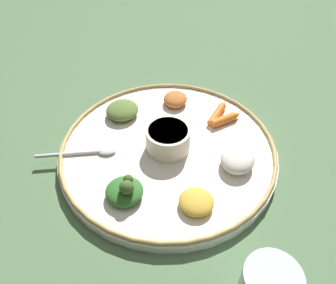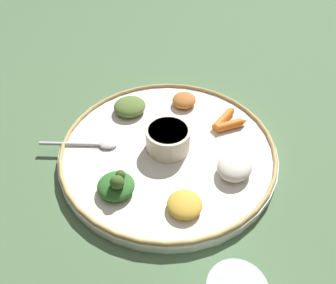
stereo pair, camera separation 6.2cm
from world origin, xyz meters
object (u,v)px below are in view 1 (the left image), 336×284
Objects in this scene: spoon at (90,152)px; carrot_outer at (218,113)px; carrot_near_spoon at (226,119)px; greens_pile at (125,191)px; center_bowl at (168,138)px.

carrot_outer is at bearing -62.33° from spoon.
carrot_near_spoon is (0.11, -0.26, 0.00)m from spoon.
greens_pile reaches higher than spoon.
center_bowl is at bearing 136.02° from carrot_outer.
greens_pile reaches higher than carrot_outer.
spoon is 0.12m from greens_pile.
center_bowl is 0.56× the size of spoon.
carrot_outer reaches higher than spoon.
center_bowl is 0.15m from spoon.
center_bowl is 0.14m from carrot_near_spoon.
carrot_near_spoon is (0.20, -0.18, -0.01)m from greens_pile.
greens_pile reaches higher than carrot_near_spoon.
center_bowl reaches higher than greens_pile.
carrot_outer is at bearing 37.68° from carrot_near_spoon.
greens_pile is (-0.12, 0.06, -0.01)m from center_bowl.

